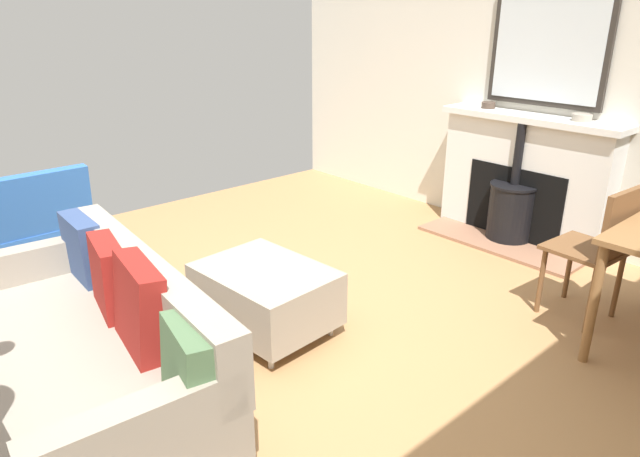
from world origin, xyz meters
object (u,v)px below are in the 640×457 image
object	(u,v)px
fireplace	(521,185)
ottoman	(266,294)
armchair_accent	(40,219)
dining_chair_near_fireplace	(600,244)
sofa	(94,351)
mantel_bowl_near	(488,105)
mantel_bowl_far	(582,117)

from	to	relation	value
fireplace	ottoman	xyz separation A→B (m)	(2.45, -0.20, -0.21)
armchair_accent	dining_chair_near_fireplace	world-z (taller)	dining_chair_near_fireplace
sofa	armchair_accent	distance (m)	1.66
mantel_bowl_near	sofa	size ratio (longest dim) A/B	0.06
sofa	dining_chair_near_fireplace	distance (m)	2.82
ottoman	mantel_bowl_far	bearing A→B (deg)	166.99
dining_chair_near_fireplace	fireplace	bearing A→B (deg)	-131.43
fireplace	sofa	world-z (taller)	fireplace
mantel_bowl_far	dining_chair_near_fireplace	xyz separation A→B (m)	(0.94, 0.64, -0.55)
ottoman	mantel_bowl_near	bearing A→B (deg)	-175.15
dining_chair_near_fireplace	sofa	bearing A→B (deg)	-23.63
mantel_bowl_near	dining_chair_near_fireplace	bearing A→B (deg)	56.60
armchair_accent	dining_chair_near_fireplace	distance (m)	3.60
ottoman	armchair_accent	xyz separation A→B (m)	(0.75, -1.55, 0.22)
fireplace	dining_chair_near_fireplace	bearing A→B (deg)	48.57
fireplace	sofa	distance (m)	3.48
mantel_bowl_near	fireplace	bearing A→B (deg)	84.08
mantel_bowl_far	dining_chair_near_fireplace	bearing A→B (deg)	34.09
fireplace	mantel_bowl_far	bearing A→B (deg)	96.34
fireplace	armchair_accent	size ratio (longest dim) A/B	1.77
mantel_bowl_far	fireplace	bearing A→B (deg)	-83.66
mantel_bowl_far	ottoman	xyz separation A→B (m)	(2.50, -0.58, -0.81)
mantel_bowl_near	ottoman	xyz separation A→B (m)	(2.50, 0.21, -0.81)
ottoman	armchair_accent	size ratio (longest dim) A/B	0.96
fireplace	mantel_bowl_near	distance (m)	0.73
fireplace	ottoman	bearing A→B (deg)	-4.57
mantel_bowl_far	sofa	xyz separation A→B (m)	(3.52, -0.49, -0.71)
mantel_bowl_far	armchair_accent	bearing A→B (deg)	-33.21
mantel_bowl_near	ottoman	distance (m)	2.63
mantel_bowl_far	sofa	world-z (taller)	mantel_bowl_far
ottoman	armchair_accent	distance (m)	1.73
mantel_bowl_near	mantel_bowl_far	xyz separation A→B (m)	(0.00, 0.79, 0.00)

